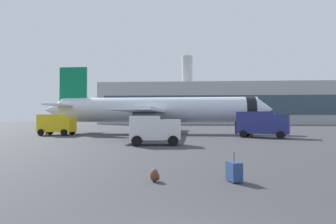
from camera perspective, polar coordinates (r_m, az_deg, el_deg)
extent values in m
cylinder|color=silver|center=(43.36, -2.20, 0.48)|extent=(30.09, 4.62, 3.80)
cone|color=silver|center=(44.30, 19.06, 0.51)|extent=(2.50, 3.67, 3.61)
cone|color=silver|center=(48.38, -22.10, 0.39)|extent=(3.29, 3.51, 3.42)
cylinder|color=black|center=(43.82, 16.27, 0.51)|extent=(1.51, 3.91, 3.88)
cube|color=silver|center=(51.41, -2.16, -0.13)|extent=(5.24, 16.13, 0.36)
cube|color=silver|center=(35.61, -5.45, 0.37)|extent=(5.24, 16.13, 0.36)
cylinder|color=gray|center=(48.93, -2.54, -1.60)|extent=(3.26, 2.29, 2.20)
cylinder|color=gray|center=(38.05, -4.76, -1.69)|extent=(3.26, 2.29, 2.20)
cube|color=#0C7247|center=(47.28, -18.71, 4.77)|extent=(4.41, 0.48, 6.40)
cube|color=silver|center=(50.19, -17.77, 0.98)|extent=(2.76, 6.07, 0.24)
cube|color=silver|center=(44.37, -21.00, 1.29)|extent=(2.76, 6.07, 0.24)
cylinder|color=black|center=(43.49, 13.70, -3.18)|extent=(0.36, 0.36, 1.80)
cylinder|color=black|center=(46.03, -4.29, -3.11)|extent=(0.44, 0.44, 1.80)
cylinder|color=black|center=(41.31, -5.39, -3.32)|extent=(0.44, 0.44, 1.80)
cube|color=yellow|center=(41.31, -19.78, -2.40)|extent=(1.84, 2.32, 2.04)
cube|color=#1E232D|center=(40.98, -18.89, -1.74)|extent=(0.23, 1.98, 0.84)
cube|color=yellow|center=(42.48, -22.65, -2.10)|extent=(3.27, 2.43, 2.40)
cylinder|color=black|center=(42.32, -18.92, -3.82)|extent=(0.91, 0.29, 0.90)
cylinder|color=black|center=(40.28, -20.40, -3.94)|extent=(0.91, 0.29, 0.90)
cylinder|color=black|center=(43.93, -22.85, -3.69)|extent=(0.91, 0.29, 0.90)
cylinder|color=black|center=(41.97, -24.45, -3.79)|extent=(0.91, 0.29, 0.90)
cube|color=navy|center=(36.14, 22.12, -2.35)|extent=(2.50, 2.87, 2.29)
cube|color=#1E232D|center=(36.08, 23.24, -1.48)|extent=(0.94, 2.01, 0.95)
cube|color=navy|center=(36.53, 17.42, -2.05)|extent=(4.92, 3.92, 2.70)
cylinder|color=black|center=(37.44, 22.21, -4.13)|extent=(0.91, 0.56, 0.90)
cylinder|color=black|center=(34.95, 21.85, -4.35)|extent=(0.91, 0.56, 0.90)
cylinder|color=black|center=(38.03, 15.87, -4.13)|extent=(0.91, 0.56, 0.90)
cylinder|color=black|center=(35.58, 15.09, -4.34)|extent=(0.91, 0.56, 0.90)
cube|color=white|center=(24.93, 0.38, -3.56)|extent=(1.97, 2.18, 1.78)
cube|color=#1E232D|center=(24.97, 2.10, -2.59)|extent=(0.27, 1.80, 0.74)
cube|color=white|center=(24.91, -4.69, -3.20)|extent=(2.84, 2.27, 2.10)
cylinder|color=black|center=(26.05, 0.75, -5.53)|extent=(0.92, 0.32, 0.90)
cylinder|color=black|center=(23.96, 1.04, -5.90)|extent=(0.92, 0.32, 0.90)
cylinder|color=black|center=(26.05, -6.06, -5.52)|extent=(0.92, 0.32, 0.90)
cylinder|color=black|center=(23.96, -6.37, -5.89)|extent=(0.92, 0.32, 0.90)
cube|color=#F2590C|center=(52.45, -7.40, -3.84)|extent=(0.44, 0.44, 0.04)
cone|color=#F2590C|center=(52.43, -7.40, -3.43)|extent=(0.36, 0.36, 0.70)
cylinder|color=white|center=(52.43, -7.40, -3.40)|extent=(0.23, 0.23, 0.10)
cube|color=#F2590C|center=(47.26, -3.37, -4.13)|extent=(0.44, 0.44, 0.04)
cone|color=#F2590C|center=(47.24, -3.37, -3.65)|extent=(0.36, 0.36, 0.74)
cylinder|color=white|center=(47.24, -3.37, -3.61)|extent=(0.23, 0.23, 0.10)
cube|color=#F2590C|center=(42.22, -23.50, -4.37)|extent=(0.44, 0.44, 0.04)
cone|color=#F2590C|center=(42.20, -23.49, -3.93)|extent=(0.36, 0.36, 0.62)
cylinder|color=white|center=(42.20, -23.49, -3.88)|extent=(0.23, 0.23, 0.10)
cube|color=#F2590C|center=(37.10, 16.77, -4.87)|extent=(0.44, 0.44, 0.04)
cone|color=#F2590C|center=(37.08, 16.77, -4.27)|extent=(0.36, 0.36, 0.74)
cylinder|color=white|center=(37.08, 16.77, -4.21)|extent=(0.23, 0.23, 0.10)
cube|color=navy|center=(11.03, 13.30, -11.68)|extent=(0.58, 0.73, 0.70)
cylinder|color=black|center=(10.95, 13.29, -8.95)|extent=(0.02, 0.02, 0.36)
cylinder|color=black|center=(11.29, 12.78, -13.24)|extent=(0.09, 0.05, 0.08)
cylinder|color=black|center=(10.90, 13.87, -13.67)|extent=(0.09, 0.05, 0.08)
ellipsoid|color=brown|center=(10.84, -2.79, -12.70)|extent=(0.32, 0.40, 0.48)
ellipsoid|color=brown|center=(10.84, -2.04, -13.09)|extent=(0.12, 0.28, 0.24)
cube|color=#B2B2B7|center=(117.71, 12.70, 1.54)|extent=(104.65, 22.97, 16.14)
cube|color=#334756|center=(106.31, 13.69, 1.41)|extent=(99.42, 0.10, 7.26)
cylinder|color=#B2B2B7|center=(117.76, 3.93, 8.40)|extent=(4.40, 4.40, 12.00)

